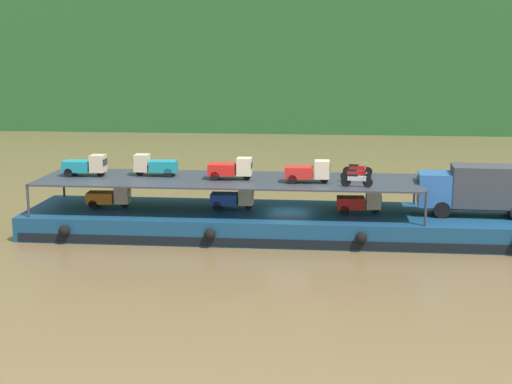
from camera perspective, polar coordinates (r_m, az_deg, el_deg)
ground_plane at (r=49.02m, az=2.42°, el=-3.15°), size 400.00×400.00×0.00m
cargo_barge at (r=48.82m, az=2.43°, el=-2.30°), size 33.15×7.83×1.50m
covered_lorry at (r=49.05m, az=16.09°, el=0.26°), size 7.92×2.53×3.10m
cargo_rack at (r=48.66m, az=-2.02°, el=0.89°), size 23.95×6.48×2.00m
mini_truck_lower_stern at (r=50.66m, az=-10.76°, el=-0.33°), size 2.78×1.28×1.38m
mini_truck_lower_aft at (r=49.35m, az=-1.70°, el=-0.44°), size 2.75×1.22×1.38m
mini_truck_lower_mid at (r=48.56m, az=7.66°, el=-0.72°), size 2.77×1.26×1.38m
mini_truck_upper_stern at (r=50.85m, az=-12.48°, el=1.93°), size 2.75×1.21×1.38m
mini_truck_upper_mid at (r=50.17m, az=-7.48°, el=1.98°), size 2.76×1.23×1.38m
mini_truck_upper_fore at (r=48.41m, az=-1.86°, el=1.75°), size 2.75×1.22×1.38m
mini_truck_upper_bow at (r=47.36m, az=3.88°, el=1.52°), size 2.75×1.22×1.38m
motorcycle_upper_port at (r=46.25m, az=7.43°, el=0.90°), size 1.90×0.55×0.87m
motorcycle_upper_centre at (r=48.16m, az=7.35°, el=1.30°), size 1.90×0.55×0.87m
motorcycle_upper_stbd at (r=50.08m, az=7.48°, el=1.67°), size 1.90×0.55×0.87m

